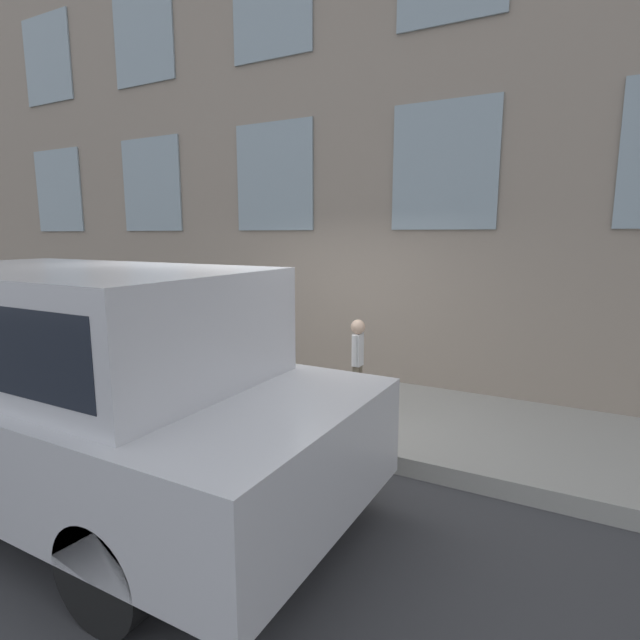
% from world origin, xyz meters
% --- Properties ---
extents(ground_plane, '(80.00, 80.00, 0.00)m').
position_xyz_m(ground_plane, '(0.00, 0.00, 0.00)').
color(ground_plane, '#38383A').
extents(sidewalk, '(2.26, 60.00, 0.18)m').
position_xyz_m(sidewalk, '(1.13, 0.00, 0.09)').
color(sidewalk, '#9E9B93').
rests_on(sidewalk, ground_plane).
extents(building_facade, '(0.33, 40.00, 9.84)m').
position_xyz_m(building_facade, '(2.41, 0.00, 4.93)').
color(building_facade, gray).
rests_on(building_facade, ground_plane).
extents(fire_hydrant, '(0.35, 0.46, 0.82)m').
position_xyz_m(fire_hydrant, '(0.52, 0.06, 0.60)').
color(fire_hydrant, gray).
rests_on(fire_hydrant, sidewalk).
extents(person, '(0.26, 0.17, 1.06)m').
position_xyz_m(person, '(1.06, -0.66, 0.81)').
color(person, '#726651').
rests_on(person, sidewalk).
extents(parked_truck_silver_near, '(2.07, 5.31, 1.94)m').
position_xyz_m(parked_truck_silver_near, '(-1.58, 0.86, 1.09)').
color(parked_truck_silver_near, black).
rests_on(parked_truck_silver_near, ground_plane).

